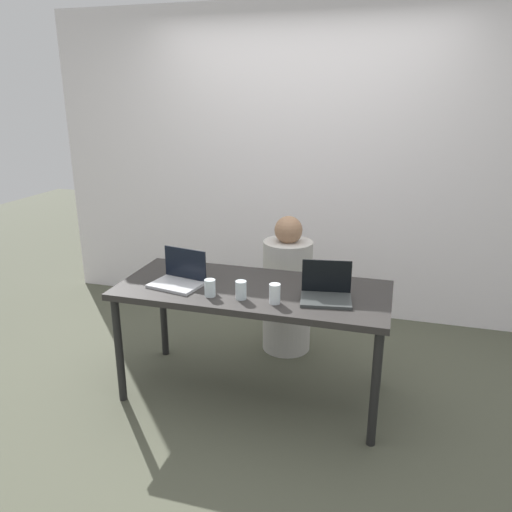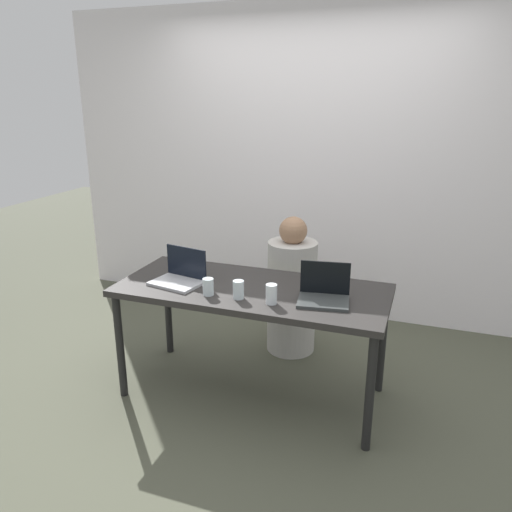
{
  "view_description": "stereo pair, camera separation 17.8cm",
  "coord_description": "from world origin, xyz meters",
  "px_view_note": "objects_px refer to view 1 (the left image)",
  "views": [
    {
      "loc": [
        0.81,
        -2.74,
        1.87
      ],
      "look_at": [
        0.0,
        0.07,
        0.92
      ],
      "focal_mm": 35.0,
      "sensor_mm": 36.0,
      "label": 1
    },
    {
      "loc": [
        0.98,
        -2.68,
        1.87
      ],
      "look_at": [
        0.0,
        0.07,
        0.92
      ],
      "focal_mm": 35.0,
      "sensor_mm": 36.0,
      "label": 2
    }
  ],
  "objects_px": {
    "person_at_center": "(287,292)",
    "laptop_front_left": "(179,277)",
    "laptop_front_right": "(326,291)",
    "water_glass_right": "(275,295)",
    "water_glass_center": "(241,291)",
    "water_glass_left": "(210,289)"
  },
  "relations": [
    {
      "from": "water_glass_left",
      "to": "person_at_center",
      "type": "bearing_deg",
      "value": 72.41
    },
    {
      "from": "person_at_center",
      "to": "water_glass_center",
      "type": "relative_size",
      "value": 9.63
    },
    {
      "from": "laptop_front_left",
      "to": "laptop_front_right",
      "type": "bearing_deg",
      "value": 12.25
    },
    {
      "from": "water_glass_center",
      "to": "water_glass_right",
      "type": "relative_size",
      "value": 0.95
    },
    {
      "from": "laptop_front_right",
      "to": "water_glass_right",
      "type": "distance_m",
      "value": 0.3
    },
    {
      "from": "laptop_front_right",
      "to": "water_glass_left",
      "type": "distance_m",
      "value": 0.68
    },
    {
      "from": "person_at_center",
      "to": "laptop_front_right",
      "type": "relative_size",
      "value": 3.29
    },
    {
      "from": "person_at_center",
      "to": "water_glass_center",
      "type": "xyz_separation_m",
      "value": [
        -0.09,
        -0.85,
        0.33
      ]
    },
    {
      "from": "water_glass_right",
      "to": "water_glass_center",
      "type": "bearing_deg",
      "value": 177.97
    },
    {
      "from": "person_at_center",
      "to": "water_glass_left",
      "type": "bearing_deg",
      "value": 78.46
    },
    {
      "from": "laptop_front_left",
      "to": "water_glass_left",
      "type": "bearing_deg",
      "value": -15.01
    },
    {
      "from": "laptop_front_right",
      "to": "laptop_front_left",
      "type": "distance_m",
      "value": 0.91
    },
    {
      "from": "person_at_center",
      "to": "laptop_front_left",
      "type": "xyz_separation_m",
      "value": [
        -0.53,
        -0.74,
        0.33
      ]
    },
    {
      "from": "laptop_front_left",
      "to": "person_at_center",
      "type": "bearing_deg",
      "value": 65.62
    },
    {
      "from": "water_glass_center",
      "to": "water_glass_right",
      "type": "xyz_separation_m",
      "value": [
        0.2,
        -0.01,
        0.0
      ]
    },
    {
      "from": "person_at_center",
      "to": "laptop_front_right",
      "type": "height_order",
      "value": "person_at_center"
    },
    {
      "from": "person_at_center",
      "to": "water_glass_left",
      "type": "distance_m",
      "value": 0.96
    },
    {
      "from": "laptop_front_left",
      "to": "water_glass_right",
      "type": "bearing_deg",
      "value": 0.45
    },
    {
      "from": "person_at_center",
      "to": "laptop_front_left",
      "type": "bearing_deg",
      "value": 60.63
    },
    {
      "from": "laptop_front_left",
      "to": "water_glass_left",
      "type": "height_order",
      "value": "laptop_front_left"
    },
    {
      "from": "person_at_center",
      "to": "water_glass_right",
      "type": "distance_m",
      "value": 0.93
    },
    {
      "from": "laptop_front_right",
      "to": "laptop_front_left",
      "type": "height_order",
      "value": "same"
    }
  ]
}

